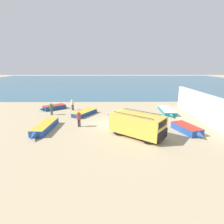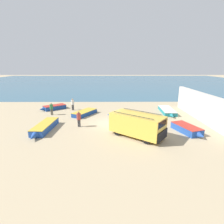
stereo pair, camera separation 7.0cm
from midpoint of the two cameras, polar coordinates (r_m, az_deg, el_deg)
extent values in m
plane|color=tan|center=(19.97, -1.17, -3.71)|extent=(200.00, 200.00, 0.00)
cube|color=#33607A|center=(71.20, -0.81, 9.91)|extent=(120.00, 80.00, 0.01)
cube|color=#BCB7AD|center=(23.17, 27.31, 1.43)|extent=(0.50, 13.70, 3.27)
cube|color=gold|center=(16.27, 8.03, -3.88)|extent=(5.15, 4.70, 1.81)
cube|color=black|center=(15.45, 16.08, -7.36)|extent=(1.28, 1.59, 0.82)
cube|color=#1E232D|center=(15.13, 16.09, -3.67)|extent=(1.20, 1.50, 0.58)
cylinder|color=black|center=(16.70, 14.08, -6.61)|extent=(0.75, 0.65, 0.78)
cylinder|color=black|center=(15.14, 11.19, -8.76)|extent=(0.75, 0.65, 0.78)
cylinder|color=black|center=(18.02, 5.22, -4.58)|extent=(0.75, 0.65, 0.78)
cylinder|color=black|center=(16.58, 1.74, -6.31)|extent=(0.75, 0.65, 0.78)
cylinder|color=black|center=(16.67, 9.58, 0.21)|extent=(3.18, 2.53, 0.05)
cylinder|color=black|center=(15.28, 6.63, -1.05)|extent=(3.18, 2.53, 0.05)
cube|color=#234CA3|center=(19.22, -21.07, -4.51)|extent=(1.52, 4.43, 0.64)
cone|color=#234CA3|center=(16.97, -24.53, -7.47)|extent=(0.65, 0.99, 0.60)
cube|color=gold|center=(19.14, -21.14, -3.80)|extent=(1.22, 0.26, 0.05)
cube|color=gold|center=(19.12, -21.17, -3.56)|extent=(1.54, 4.47, 0.04)
cube|color=#1E757F|center=(25.63, 17.39, 0.41)|extent=(1.82, 4.50, 0.49)
cone|color=#1E757F|center=(23.13, 19.04, -1.28)|extent=(0.51, 1.00, 0.46)
cube|color=silver|center=(25.59, 17.42, 0.80)|extent=(1.46, 0.28, 0.05)
cube|color=silver|center=(25.57, 17.43, 0.98)|extent=(1.83, 4.54, 0.04)
cube|color=navy|center=(23.50, -9.04, -0.33)|extent=(3.07, 3.90, 0.52)
cone|color=navy|center=(25.23, -5.92, 0.85)|extent=(0.83, 0.95, 0.50)
cube|color=gold|center=(23.45, -9.06, 0.13)|extent=(1.25, 0.83, 0.05)
cube|color=gold|center=(23.42, -9.06, 0.33)|extent=(3.11, 3.94, 0.04)
cube|color=#234CA3|center=(18.89, 23.02, -5.06)|extent=(2.28, 3.35, 0.64)
cone|color=#234CA3|center=(17.65, 27.01, -6.92)|extent=(0.78, 0.83, 0.61)
cube|color=#B22D23|center=(18.80, 23.10, -4.33)|extent=(1.29, 0.59, 0.05)
cube|color=#B22D23|center=(18.78, 23.12, -4.09)|extent=(2.31, 3.38, 0.04)
cube|color=#234CA3|center=(22.18, 4.44, -1.18)|extent=(3.65, 2.21, 0.48)
cone|color=#234CA3|center=(22.48, -0.83, -0.91)|extent=(0.82, 0.59, 0.45)
cube|color=silver|center=(22.13, 4.45, -0.74)|extent=(0.48, 1.46, 0.05)
cube|color=silver|center=(22.10, 4.45, -0.53)|extent=(3.68, 2.23, 0.04)
cube|color=navy|center=(27.56, -18.33, 1.44)|extent=(3.29, 3.03, 0.59)
cone|color=navy|center=(26.97, -22.04, 0.81)|extent=(0.88, 0.86, 0.56)
cube|color=#B22D23|center=(27.51, -18.37, 1.90)|extent=(0.96, 1.13, 0.05)
cube|color=#B22D23|center=(27.49, -18.39, 2.07)|extent=(3.32, 3.06, 0.04)
cylinder|color=#38383D|center=(26.29, -12.60, 1.49)|extent=(0.16, 0.16, 0.84)
cylinder|color=#38383D|center=(26.33, -12.96, 1.49)|extent=(0.16, 0.16, 0.84)
cylinder|color=silver|center=(26.15, -12.87, 3.09)|extent=(0.45, 0.45, 0.66)
sphere|color=tan|center=(26.06, -12.93, 4.04)|extent=(0.23, 0.23, 0.23)
cylinder|color=#38383D|center=(19.04, -10.55, -3.61)|extent=(0.15, 0.15, 0.83)
cylinder|color=#38383D|center=(19.10, -11.03, -3.57)|extent=(0.15, 0.15, 0.83)
cylinder|color=#993833|center=(18.85, -10.90, -1.46)|extent=(0.45, 0.45, 0.65)
sphere|color=#8C664C|center=(18.74, -10.97, -0.18)|extent=(0.22, 0.22, 0.22)
cylinder|color=#5B564C|center=(24.52, -19.00, 0.00)|extent=(0.15, 0.15, 0.80)
cylinder|color=#5B564C|center=(24.56, -19.38, -0.01)|extent=(0.15, 0.15, 0.80)
cylinder|color=#2D6B3D|center=(24.37, -19.33, 1.61)|extent=(0.43, 0.43, 0.63)
sphere|color=tan|center=(24.28, -19.42, 2.58)|extent=(0.22, 0.22, 0.22)
camera|label=1|loc=(0.04, -90.10, -0.03)|focal=28.00mm
camera|label=2|loc=(0.04, 89.90, 0.03)|focal=28.00mm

